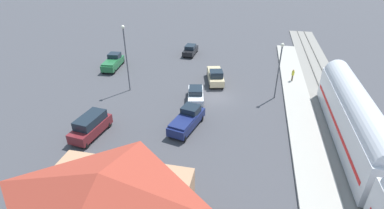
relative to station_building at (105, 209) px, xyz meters
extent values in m
plane|color=#424247|center=(-4.00, -22.00, -3.13)|extent=(200.00, 200.00, 0.00)
cube|color=gray|center=(-18.00, -22.00, -3.04)|extent=(4.80, 70.00, 0.18)
cube|color=#59544C|center=(-18.72, -22.00, -2.89)|extent=(0.10, 70.00, 0.12)
cube|color=#59544C|center=(-17.28, -22.00, -2.89)|extent=(0.10, 70.00, 0.12)
cube|color=#A8A399|center=(-14.00, -22.00, -2.98)|extent=(3.20, 46.00, 0.30)
cube|color=silver|center=(-18.00, -15.55, -0.98)|extent=(2.90, 18.65, 3.70)
cube|color=red|center=(-16.54, -15.55, -1.28)|extent=(0.04, 17.16, 0.36)
cylinder|color=silver|center=(-18.00, -15.55, 0.77)|extent=(2.75, 17.90, 2.76)
pyramid|color=#9E3828|center=(0.00, 0.00, 1.81)|extent=(10.37, 8.56, 2.13)
cube|color=#4C3323|center=(0.00, -3.91, -2.08)|extent=(1.10, 0.08, 2.10)
cylinder|color=brown|center=(-13.75, -28.61, -2.40)|extent=(0.22, 0.22, 0.85)
cylinder|color=yellow|center=(-13.75, -28.61, -1.67)|extent=(0.36, 0.36, 0.62)
sphere|color=tan|center=(-13.75, -28.61, -1.24)|extent=(0.24, 0.24, 0.24)
cube|color=maroon|center=(7.47, -10.84, -2.29)|extent=(2.55, 5.10, 1.00)
cube|color=#19232D|center=(7.45, -10.99, -1.35)|extent=(2.13, 3.62, 0.88)
cylinder|color=black|center=(6.85, -8.85, -2.79)|extent=(0.22, 0.68, 0.68)
cylinder|color=black|center=(8.55, -9.06, -2.79)|extent=(0.22, 0.68, 0.68)
cylinder|color=black|center=(6.38, -12.62, -2.79)|extent=(0.22, 0.68, 0.68)
cylinder|color=black|center=(8.09, -12.83, -2.79)|extent=(0.22, 0.68, 0.68)
cube|color=#C6B284|center=(-3.08, -26.45, -2.29)|extent=(3.22, 5.71, 0.92)
cube|color=#19232D|center=(-3.33, -25.46, -1.41)|extent=(2.09, 2.10, 0.84)
cylinder|color=black|center=(-4.44, -24.58, -2.75)|extent=(0.22, 0.76, 0.76)
cylinder|color=black|center=(-2.77, -24.16, -2.75)|extent=(0.22, 0.76, 0.76)
cylinder|color=black|center=(-3.39, -28.75, -2.75)|extent=(0.22, 0.76, 0.76)
cylinder|color=black|center=(-1.72, -28.33, -2.75)|extent=(0.22, 0.76, 0.76)
cube|color=#C6B284|center=(-2.85, -27.37, -1.73)|extent=(2.53, 3.33, 0.20)
cube|color=black|center=(2.86, -37.14, -2.41)|extent=(2.00, 4.56, 0.76)
cube|color=#19232D|center=(2.86, -37.14, -1.71)|extent=(1.70, 2.22, 0.64)
cylinder|color=black|center=(3.60, -38.86, -2.79)|extent=(0.22, 0.68, 0.68)
cylinder|color=black|center=(2.00, -38.81, -2.79)|extent=(0.22, 0.68, 0.68)
cylinder|color=black|center=(3.72, -35.47, -2.79)|extent=(0.22, 0.68, 0.68)
cylinder|color=black|center=(2.12, -35.41, -2.79)|extent=(0.22, 0.68, 0.68)
cube|color=white|center=(-1.48, -20.49, -2.41)|extent=(2.72, 4.78, 0.76)
cube|color=#19232D|center=(-1.48, -20.49, -1.71)|extent=(2.03, 2.45, 0.64)
cylinder|color=black|center=(-0.35, -21.99, -2.79)|extent=(0.22, 0.68, 0.68)
cylinder|color=black|center=(-1.91, -22.32, -2.79)|extent=(0.22, 0.68, 0.68)
cylinder|color=black|center=(-1.04, -18.66, -2.79)|extent=(0.22, 0.68, 0.68)
cylinder|color=black|center=(-2.61, -18.99, -2.79)|extent=(0.22, 0.68, 0.68)
cube|color=navy|center=(-1.79, -14.16, -2.29)|extent=(3.14, 5.70, 0.92)
cube|color=#19232D|center=(-2.03, -15.16, -1.41)|extent=(2.07, 2.08, 0.84)
cylinder|color=black|center=(-1.45, -16.45, -2.75)|extent=(0.22, 0.76, 0.76)
cylinder|color=black|center=(-3.12, -16.06, -2.75)|extent=(0.22, 0.76, 0.76)
cylinder|color=black|center=(-0.47, -12.26, -2.75)|extent=(0.22, 0.76, 0.76)
cylinder|color=black|center=(-2.14, -11.87, -2.75)|extent=(0.22, 0.76, 0.76)
cube|color=navy|center=(-1.58, -13.24, -1.73)|extent=(2.49, 3.32, 0.20)
cube|color=#236638|center=(13.38, -28.22, -2.29)|extent=(2.48, 5.57, 0.92)
cube|color=#19232D|center=(13.48, -29.24, -1.41)|extent=(1.88, 1.89, 0.84)
cylinder|color=black|center=(14.45, -30.27, -2.75)|extent=(0.22, 0.76, 0.76)
cylinder|color=black|center=(12.74, -30.44, -2.75)|extent=(0.22, 0.76, 0.76)
cylinder|color=black|center=(14.03, -26.00, -2.75)|extent=(0.22, 0.76, 0.76)
cylinder|color=black|center=(12.32, -26.16, -2.75)|extent=(0.22, 0.76, 0.76)
cube|color=#236638|center=(13.29, -27.28, -1.73)|extent=(2.14, 3.14, 0.20)
cylinder|color=#515156|center=(-11.20, -23.30, 0.27)|extent=(0.16, 0.16, 6.80)
sphere|color=#EAE5C6|center=(-11.20, -23.30, 3.85)|extent=(0.44, 0.44, 0.44)
cylinder|color=#515156|center=(7.77, -21.51, 1.02)|extent=(0.16, 0.16, 8.30)
sphere|color=#EAE5C6|center=(7.77, -21.51, 5.35)|extent=(0.44, 0.44, 0.44)
camera|label=1|loc=(-7.74, 10.84, 14.14)|focal=26.94mm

